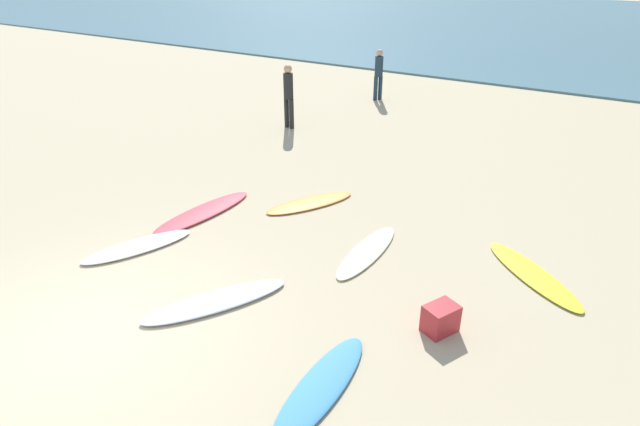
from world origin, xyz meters
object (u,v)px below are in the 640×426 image
object	(u,v)px
beachgoer_near	(288,93)
beach_cooler	(440,319)
surfboard_4	(310,203)
surfboard_6	(533,275)
surfboard_2	(321,387)
beachgoer_mid	(379,72)
surfboard_1	(138,246)
surfboard_0	(216,301)
surfboard_5	(367,252)
surfboard_3	(203,212)

from	to	relation	value
beachgoer_near	beach_cooler	distance (m)	9.66
surfboard_4	surfboard_6	world-z (taller)	surfboard_6
surfboard_2	beachgoer_mid	bearing A→B (deg)	111.47
surfboard_1	surfboard_6	world-z (taller)	surfboard_1
surfboard_0	surfboard_1	xyz separation A→B (m)	(-2.31, 0.52, -0.01)
surfboard_4	surfboard_5	bearing A→B (deg)	178.37
surfboard_2	beachgoer_mid	xyz separation A→B (m)	(-5.29, 12.61, 0.93)
surfboard_4	beachgoer_near	size ratio (longest dim) A/B	1.08
surfboard_3	surfboard_6	bearing A→B (deg)	17.04
surfboard_0	beachgoer_near	distance (m)	8.72
surfboard_6	beach_cooler	xyz separation A→B (m)	(-0.86, -2.12, 0.18)
surfboard_1	surfboard_2	size ratio (longest dim) A/B	0.97
surfboard_0	surfboard_6	xyz separation A→B (m)	(4.00, 3.29, -0.01)
surfboard_5	beachgoer_mid	size ratio (longest dim) A/B	1.20
surfboard_2	beach_cooler	bearing A→B (deg)	63.14
surfboard_5	beach_cooler	bearing A→B (deg)	143.01
surfboard_0	surfboard_6	world-z (taller)	surfboard_0
beachgoer_near	surfboard_5	bearing A→B (deg)	144.47
surfboard_6	beachgoer_mid	xyz separation A→B (m)	(-7.02, 8.67, 0.93)
surfboard_6	beachgoer_near	xyz separation A→B (m)	(-7.90, 4.45, 1.02)
beachgoer_mid	surfboard_4	bearing A→B (deg)	44.15
beachgoer_mid	surfboard_6	bearing A→B (deg)	66.92
surfboard_5	beachgoer_near	world-z (taller)	beachgoer_near
surfboard_3	beachgoer_near	xyz separation A→B (m)	(-1.67, 5.58, 1.01)
surfboard_4	beachgoer_mid	xyz separation A→B (m)	(-2.41, 8.30, 0.93)
surfboard_2	surfboard_3	xyz separation A→B (m)	(-4.50, 2.80, 0.01)
surfboard_1	beachgoer_mid	distance (m)	11.50
surfboard_3	surfboard_5	bearing A→B (deg)	12.61
surfboard_0	beachgoer_near	xyz separation A→B (m)	(-3.90, 7.74, 1.00)
surfboard_4	beachgoer_mid	bearing A→B (deg)	-44.66
beach_cooler	surfboard_4	bearing A→B (deg)	146.37
beach_cooler	surfboard_6	bearing A→B (deg)	67.96
surfboard_3	beachgoer_near	distance (m)	5.92
surfboard_2	beachgoer_mid	distance (m)	13.70
surfboard_0	surfboard_2	size ratio (longest dim) A/B	1.11
surfboard_6	beach_cooler	size ratio (longest dim) A/B	4.72
surfboard_3	beach_cooler	distance (m)	5.47
surfboard_1	surfboard_0	bearing A→B (deg)	10.59
surfboard_6	beachgoer_mid	world-z (taller)	beachgoer_mid
surfboard_3	beachgoer_mid	bearing A→B (deg)	101.29
surfboard_0	surfboard_5	distance (m)	2.84
surfboard_2	surfboard_4	size ratio (longest dim) A/B	1.02
surfboard_3	beach_cooler	xyz separation A→B (m)	(5.37, -0.98, 0.17)
surfboard_4	beachgoer_near	xyz separation A→B (m)	(-3.29, 4.07, 1.02)
surfboard_1	beach_cooler	world-z (taller)	beach_cooler
surfboard_5	beachgoer_near	size ratio (longest dim) A/B	1.12
surfboard_0	beach_cooler	size ratio (longest dim) A/B	4.92
surfboard_2	surfboard_6	size ratio (longest dim) A/B	0.94
surfboard_1	beachgoer_mid	size ratio (longest dim) A/B	1.15
surfboard_4	surfboard_5	world-z (taller)	surfboard_4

